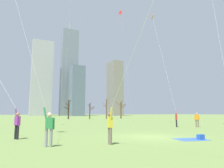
# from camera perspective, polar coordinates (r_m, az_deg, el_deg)

# --- Properties ---
(ground_plane) EXTENTS (400.00, 400.00, 0.00)m
(ground_plane) POSITION_cam_1_polar(r_m,az_deg,el_deg) (14.53, 10.68, -14.22)
(ground_plane) COLOR olive
(kite_flyer_midfield_center_green) EXTENTS (6.21, 6.40, 22.39)m
(kite_flyer_midfield_center_green) POSITION_cam_1_polar(r_m,az_deg,el_deg) (21.51, 28.50, 5.91)
(kite_flyer_midfield_center_green) COLOR black
(kite_flyer_midfield_center_green) RESTS_ON ground
(kite_flyer_midfield_left_purple) EXTENTS (5.71, 3.77, 19.49)m
(kite_flyer_midfield_left_purple) POSITION_cam_1_polar(r_m,az_deg,el_deg) (11.07, -20.84, 3.27)
(kite_flyer_midfield_left_purple) COLOR gray
(kite_flyer_midfield_left_purple) RESTS_ON ground
(kite_flyer_midfield_right_blue) EXTENTS (0.92, 8.57, 9.22)m
(kite_flyer_midfield_right_blue) POSITION_cam_1_polar(r_m,az_deg,el_deg) (9.86, 1.63, -5.82)
(kite_flyer_midfield_right_blue) COLOR #726656
(kite_flyer_midfield_right_blue) RESTS_ON ground
(kite_flyer_foreground_left_orange) EXTENTS (2.72, 7.38, 17.29)m
(kite_flyer_foreground_left_orange) POSITION_cam_1_polar(r_m,az_deg,el_deg) (26.14, 16.11, -3.54)
(kite_flyer_foreground_left_orange) COLOR black
(kite_flyer_foreground_left_orange) RESTS_ON ground
(bystander_strolling_midfield) EXTENTS (0.40, 0.38, 1.62)m
(bystander_strolling_midfield) POSITION_cam_1_polar(r_m,az_deg,el_deg) (25.69, 22.50, -8.99)
(bystander_strolling_midfield) COLOR #726656
(bystander_strolling_midfield) RESTS_ON ground
(distant_kite_high_overhead_red) EXTENTS (1.34, 3.49, 23.83)m
(distant_kite_high_overhead_red) POSITION_cam_1_polar(r_m,az_deg,el_deg) (46.37, 2.57, 17.18)
(distant_kite_high_overhead_red) COLOR red
(distant_kite_high_overhead_red) RESTS_ON ground
(picnic_spot) EXTENTS (2.06, 1.76, 0.31)m
(picnic_spot) POSITION_cam_1_polar(r_m,az_deg,el_deg) (13.86, 22.37, -13.68)
(picnic_spot) COLOR #3359B2
(picnic_spot) RESTS_ON ground
(bare_tree_center) EXTENTS (0.93, 1.80, 5.39)m
(bare_tree_center) POSITION_cam_1_polar(r_m,az_deg,el_deg) (56.92, -1.59, -6.81)
(bare_tree_center) COLOR brown
(bare_tree_center) RESTS_ON ground
(bare_tree_leftmost) EXTENTS (2.64, 2.82, 5.25)m
(bare_tree_leftmost) POSITION_cam_1_polar(r_m,az_deg,el_deg) (61.03, 2.51, -7.04)
(bare_tree_leftmost) COLOR brown
(bare_tree_leftmost) RESTS_ON ground
(bare_tree_far_right_edge) EXTENTS (1.97, 1.11, 4.49)m
(bare_tree_far_right_edge) POSITION_cam_1_polar(r_m,az_deg,el_deg) (54.49, -6.11, -7.33)
(bare_tree_far_right_edge) COLOR #4C3828
(bare_tree_far_right_edge) RESTS_ON ground
(bare_tree_right_of_center) EXTENTS (1.74, 1.20, 5.03)m
(bare_tree_right_of_center) POSITION_cam_1_polar(r_m,az_deg,el_deg) (56.38, -12.01, -6.78)
(bare_tree_right_of_center) COLOR #423326
(bare_tree_right_of_center) RESTS_ON ground
(skyline_mid_tower_right) EXTENTS (10.12, 5.95, 60.55)m
(skyline_mid_tower_right) POSITION_cam_1_polar(r_m,az_deg,el_deg) (132.79, -11.83, 3.31)
(skyline_mid_tower_right) COLOR gray
(skyline_mid_tower_right) RESTS_ON ground
(skyline_tall_tower) EXTENTS (7.32, 8.42, 27.92)m
(skyline_tall_tower) POSITION_cam_1_polar(r_m,az_deg,el_deg) (117.27, -9.76, -1.89)
(skyline_tall_tower) COLOR slate
(skyline_tall_tower) RESTS_ON ground
(skyline_slender_spire) EXTENTS (11.79, 5.29, 43.99)m
(skyline_slender_spire) POSITION_cam_1_polar(r_m,az_deg,el_deg) (126.35, -18.92, 1.67)
(skyline_slender_spire) COLOR #B2B2B7
(skyline_slender_spire) RESTS_ON ground
(skyline_wide_slab) EXTENTS (6.88, 10.65, 33.91)m
(skyline_wide_slab) POSITION_cam_1_polar(r_m,az_deg,el_deg) (129.34, 0.81, -1.23)
(skyline_wide_slab) COLOR gray
(skyline_wide_slab) RESTS_ON ground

